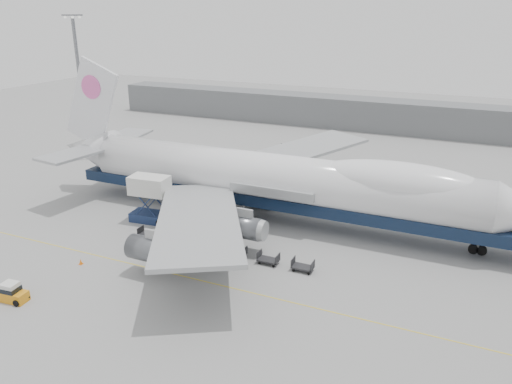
% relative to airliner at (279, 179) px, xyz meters
% --- Properties ---
extents(ground, '(260.00, 260.00, 0.00)m').
position_rel_airliner_xyz_m(ground, '(-0.64, -12.00, -5.62)').
color(ground, gray).
rests_on(ground, ground).
extents(apron_line, '(60.00, 0.15, 0.01)m').
position_rel_airliner_xyz_m(apron_line, '(-0.64, -18.00, -5.62)').
color(apron_line, gold).
rests_on(apron_line, ground).
extents(hangar, '(110.00, 8.00, 7.00)m').
position_rel_airliner_xyz_m(hangar, '(-10.64, 58.00, -2.12)').
color(hangar, slate).
rests_on(hangar, ground).
extents(floodlight_mast, '(2.40, 2.40, 25.43)m').
position_rel_airliner_xyz_m(floodlight_mast, '(-42.64, 12.00, 8.64)').
color(floodlight_mast, slate).
rests_on(floodlight_mast, ground).
extents(airliner, '(67.00, 55.30, 19.98)m').
position_rel_airliner_xyz_m(airliner, '(0.00, 0.00, 0.00)').
color(airliner, white).
rests_on(airliner, ground).
extents(catering_truck, '(5.65, 4.16, 6.19)m').
position_rel_airliner_xyz_m(catering_truck, '(-14.97, -7.27, -2.17)').
color(catering_truck, '#19274B').
rests_on(catering_truck, ground).
extents(baggage_tug, '(2.69, 1.62, 1.88)m').
position_rel_airliner_xyz_m(baggage_tug, '(-15.85, -28.59, -4.79)').
color(baggage_tug, orange).
rests_on(baggage_tug, ground).
extents(traffic_cone, '(0.43, 0.43, 0.63)m').
position_rel_airliner_xyz_m(traffic_cone, '(-15.15, -20.30, -5.33)').
color(traffic_cone, orange).
rests_on(traffic_cone, ground).
extents(dolly_0, '(2.30, 1.35, 1.30)m').
position_rel_airliner_xyz_m(dolly_0, '(-12.33, -11.79, -5.09)').
color(dolly_0, '#2D2D30').
rests_on(dolly_0, ground).
extents(dolly_1, '(2.30, 1.35, 1.30)m').
position_rel_airliner_xyz_m(dolly_1, '(-8.37, -11.79, -5.09)').
color(dolly_1, '#2D2D30').
rests_on(dolly_1, ground).
extents(dolly_2, '(2.30, 1.35, 1.30)m').
position_rel_airliner_xyz_m(dolly_2, '(-4.40, -11.79, -5.09)').
color(dolly_2, '#2D2D30').
rests_on(dolly_2, ground).
extents(dolly_3, '(2.30, 1.35, 1.30)m').
position_rel_airliner_xyz_m(dolly_3, '(-0.44, -11.79, -5.09)').
color(dolly_3, '#2D2D30').
rests_on(dolly_3, ground).
extents(dolly_4, '(2.30, 1.35, 1.30)m').
position_rel_airliner_xyz_m(dolly_4, '(3.52, -11.79, -5.09)').
color(dolly_4, '#2D2D30').
rests_on(dolly_4, ground).
extents(dolly_5, '(2.30, 1.35, 1.30)m').
position_rel_airliner_xyz_m(dolly_5, '(7.49, -11.79, -5.09)').
color(dolly_5, '#2D2D30').
rests_on(dolly_5, ground).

